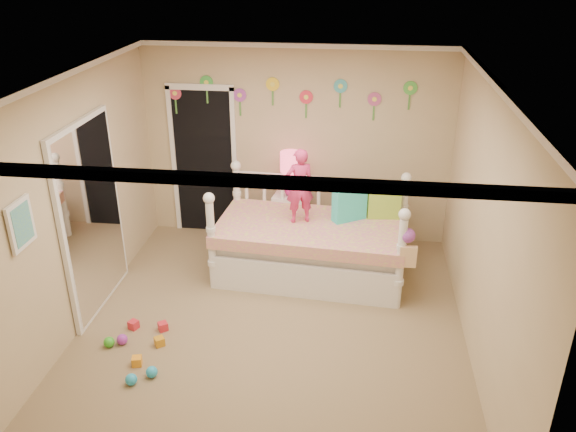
# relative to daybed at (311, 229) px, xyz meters

# --- Properties ---
(floor) EXTENTS (4.00, 4.50, 0.01)m
(floor) POSITION_rel_daybed_xyz_m (-0.30, -1.21, -0.61)
(floor) COLOR #7F684C
(floor) RESTS_ON ground
(ceiling) EXTENTS (4.00, 4.50, 0.01)m
(ceiling) POSITION_rel_daybed_xyz_m (-0.30, -1.21, 1.99)
(ceiling) COLOR white
(ceiling) RESTS_ON floor
(back_wall) EXTENTS (4.00, 0.01, 2.60)m
(back_wall) POSITION_rel_daybed_xyz_m (-0.30, 1.04, 0.69)
(back_wall) COLOR tan
(back_wall) RESTS_ON floor
(left_wall) EXTENTS (0.01, 4.50, 2.60)m
(left_wall) POSITION_rel_daybed_xyz_m (-2.30, -1.21, 0.69)
(left_wall) COLOR tan
(left_wall) RESTS_ON floor
(right_wall) EXTENTS (0.01, 4.50, 2.60)m
(right_wall) POSITION_rel_daybed_xyz_m (1.70, -1.21, 0.69)
(right_wall) COLOR tan
(right_wall) RESTS_ON floor
(crown_molding) EXTENTS (4.00, 4.50, 0.06)m
(crown_molding) POSITION_rel_daybed_xyz_m (-0.30, -1.21, 1.96)
(crown_molding) COLOR white
(crown_molding) RESTS_ON ceiling
(daybed) EXTENTS (2.34, 1.38, 1.22)m
(daybed) POSITION_rel_daybed_xyz_m (0.00, 0.00, 0.00)
(daybed) COLOR white
(daybed) RESTS_ON floor
(pillow_turquoise) EXTENTS (0.42, 0.34, 0.41)m
(pillow_turquoise) POSITION_rel_daybed_xyz_m (0.44, 0.17, 0.27)
(pillow_turquoise) COLOR #29CEB1
(pillow_turquoise) RESTS_ON daybed
(pillow_lime) EXTENTS (0.40, 0.18, 0.37)m
(pillow_lime) POSITION_rel_daybed_xyz_m (0.85, 0.29, 0.25)
(pillow_lime) COLOR #97C73C
(pillow_lime) RESTS_ON daybed
(child) EXTENTS (0.38, 0.32, 0.91)m
(child) POSITION_rel_daybed_xyz_m (-0.14, 0.05, 0.52)
(child) COLOR #DA316D
(child) RESTS_ON daybed
(nightstand) EXTENTS (0.47, 0.39, 0.72)m
(nightstand) POSITION_rel_daybed_xyz_m (-0.33, 0.72, -0.25)
(nightstand) COLOR white
(nightstand) RESTS_ON floor
(table_lamp) EXTENTS (0.27, 0.27, 0.59)m
(table_lamp) POSITION_rel_daybed_xyz_m (-0.33, 0.72, 0.50)
(table_lamp) COLOR #E81E90
(table_lamp) RESTS_ON nightstand
(closet_doorway) EXTENTS (0.90, 0.04, 2.07)m
(closet_doorway) POSITION_rel_daybed_xyz_m (-1.55, 1.03, 0.42)
(closet_doorway) COLOR black
(closet_doorway) RESTS_ON back_wall
(flower_decals) EXTENTS (3.40, 0.02, 0.50)m
(flower_decals) POSITION_rel_daybed_xyz_m (-0.39, 1.03, 1.33)
(flower_decals) COLOR #B2668C
(flower_decals) RESTS_ON back_wall
(mirror_closet) EXTENTS (0.07, 1.30, 2.10)m
(mirror_closet) POSITION_rel_daybed_xyz_m (-2.26, -0.91, 0.44)
(mirror_closet) COLOR white
(mirror_closet) RESTS_ON left_wall
(wall_picture) EXTENTS (0.05, 0.34, 0.42)m
(wall_picture) POSITION_rel_daybed_xyz_m (-2.27, -2.11, 0.94)
(wall_picture) COLOR white
(wall_picture) RESTS_ON left_wall
(hanging_bag) EXTENTS (0.20, 0.16, 0.36)m
(hanging_bag) POSITION_rel_daybed_xyz_m (1.07, -0.62, 0.13)
(hanging_bag) COLOR beige
(hanging_bag) RESTS_ON daybed
(toy_scatter) EXTENTS (0.94, 1.38, 0.11)m
(toy_scatter) POSITION_rel_daybed_xyz_m (-1.51, -1.86, -0.56)
(toy_scatter) COLOR #996666
(toy_scatter) RESTS_ON floor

